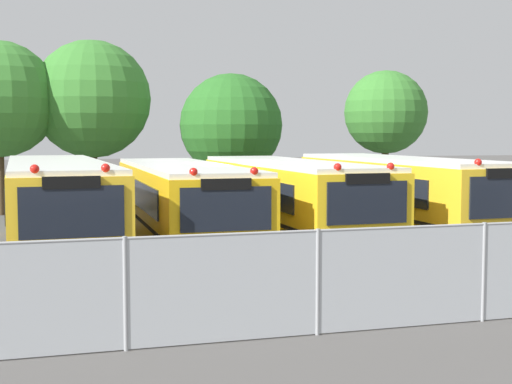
% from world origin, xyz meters
% --- Properties ---
extents(ground_plane, '(160.00, 160.00, 0.00)m').
position_xyz_m(ground_plane, '(0.00, 0.00, 0.00)').
color(ground_plane, '#514F4C').
extents(school_bus_0, '(2.80, 11.66, 2.69)m').
position_xyz_m(school_bus_0, '(-5.00, -0.13, 1.42)').
color(school_bus_0, yellow).
rests_on(school_bus_0, ground_plane).
extents(school_bus_1, '(2.57, 10.82, 2.56)m').
position_xyz_m(school_bus_1, '(-1.60, 0.01, 1.35)').
color(school_bus_1, yellow).
rests_on(school_bus_1, ground_plane).
extents(school_bus_2, '(2.61, 10.80, 2.62)m').
position_xyz_m(school_bus_2, '(1.60, 0.13, 1.38)').
color(school_bus_2, yellow).
rests_on(school_bus_2, ground_plane).
extents(school_bus_3, '(2.63, 10.57, 2.69)m').
position_xyz_m(school_bus_3, '(5.11, -0.09, 1.41)').
color(school_bus_3, yellow).
rests_on(school_bus_3, ground_plane).
extents(tree_1, '(5.07, 4.94, 7.21)m').
position_xyz_m(tree_1, '(-3.45, 11.39, 4.70)').
color(tree_1, '#4C3823').
rests_on(tree_1, ground_plane).
extents(tree_2, '(4.34, 4.34, 5.83)m').
position_xyz_m(tree_2, '(2.28, 9.90, 3.62)').
color(tree_2, '#4C3823').
rests_on(tree_2, ground_plane).
extents(tree_3, '(3.78, 3.68, 6.09)m').
position_xyz_m(tree_3, '(9.52, 9.46, 4.30)').
color(tree_3, '#4C3823').
rests_on(tree_3, ground_plane).
extents(chainlink_fence, '(15.50, 0.07, 1.74)m').
position_xyz_m(chainlink_fence, '(0.41, -9.27, 0.91)').
color(chainlink_fence, '#9EA0A3').
rests_on(chainlink_fence, ground_plane).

